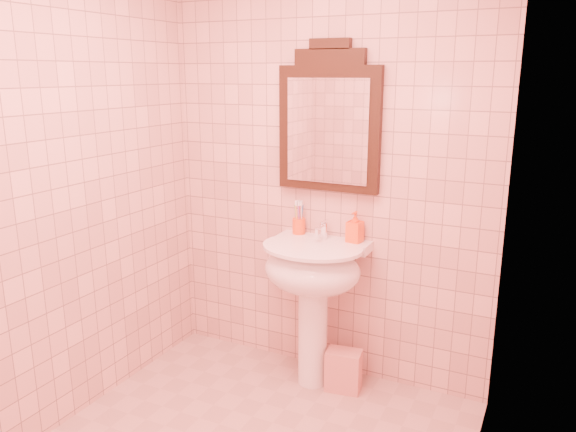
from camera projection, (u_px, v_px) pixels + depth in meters
The scene contains 7 objects.
back_wall at pixel (326, 171), 3.27m from camera, with size 2.00×0.02×2.50m, color beige.
pedestal_sink at pixel (313, 279), 3.21m from camera, with size 0.58×0.58×0.86m.
faucet at pixel (323, 230), 3.26m from camera, with size 0.04×0.16×0.11m.
mirror at pixel (329, 122), 3.17m from camera, with size 0.61×0.06×0.85m.
toothbrush_cup at pixel (299, 226), 3.37m from camera, with size 0.08×0.08×0.18m.
soap_dispenser at pixel (355, 227), 3.20m from camera, with size 0.08×0.08×0.18m, color #F94D15.
towel at pixel (343, 370), 3.27m from camera, with size 0.20×0.13×0.24m, color #D17B7C.
Camera 1 is at (1.23, -1.90, 1.81)m, focal length 35.00 mm.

